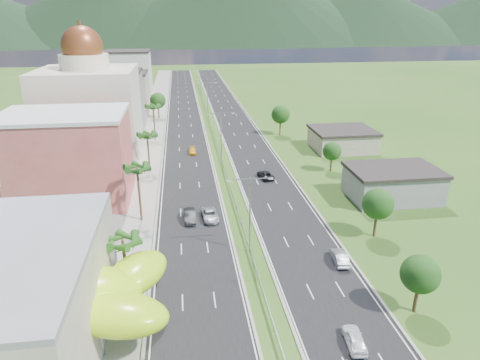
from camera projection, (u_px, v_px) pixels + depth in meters
name	position (u px, v px, depth m)	size (l,w,h in m)	color
ground	(263.00, 296.00, 49.82)	(500.00, 500.00, 0.00)	#2D5119
road_left	(185.00, 121.00, 131.98)	(11.00, 260.00, 0.04)	black
road_right	(233.00, 119.00, 133.91)	(11.00, 260.00, 0.04)	black
sidewalk_left	(153.00, 122.00, 130.75)	(7.00, 260.00, 0.12)	gray
median_guardrail	(214.00, 133.00, 116.09)	(0.10, 216.06, 0.76)	gray
streetlight_median_b	(250.00, 208.00, 56.62)	(6.04, 0.25, 11.00)	gray
streetlight_median_c	(221.00, 131.00, 93.57)	(6.04, 0.25, 11.00)	gray
streetlight_median_d	(207.00, 96.00, 135.14)	(6.04, 0.25, 11.00)	gray
streetlight_median_e	(200.00, 77.00, 176.71)	(6.04, 0.25, 11.00)	gray
lime_canopy	(71.00, 295.00, 41.75)	(18.00, 15.00, 7.40)	#B0E816
pink_shophouse	(68.00, 159.00, 73.08)	(20.00, 15.00, 15.00)	#C2504F
domed_building	(90.00, 110.00, 92.93)	(20.00, 20.00, 28.70)	beige
midrise_grey	(113.00, 103.00, 117.37)	(16.00, 15.00, 16.00)	gray
midrise_beige	(122.00, 95.00, 138.23)	(16.00, 15.00, 13.00)	#9E9182
midrise_white	(129.00, 77.00, 158.57)	(16.00, 15.00, 18.00)	silver
shed_near	(392.00, 185.00, 75.60)	(15.00, 10.00, 5.00)	gray
shed_far	(342.00, 140.00, 103.68)	(14.00, 12.00, 4.40)	#9E9182
palm_tree_b	(123.00, 243.00, 47.13)	(3.60, 3.60, 8.10)	#47301C
palm_tree_c	(137.00, 170.00, 65.08)	(3.60, 3.60, 9.60)	#47301C
palm_tree_d	(147.00, 137.00, 86.67)	(3.60, 3.60, 8.60)	#47301C
palm_tree_e	(153.00, 108.00, 109.49)	(3.60, 3.60, 9.40)	#47301C
leafy_tree_lfar	(158.00, 101.00, 133.57)	(4.90, 4.90, 8.05)	#47301C
leafy_tree_ra	(420.00, 274.00, 45.53)	(4.20, 4.20, 6.90)	#47301C
leafy_tree_rb	(378.00, 204.00, 61.47)	(4.55, 4.55, 7.47)	#47301C
leafy_tree_rc	(332.00, 151.00, 88.01)	(3.85, 3.85, 6.33)	#47301C
leafy_tree_rd	(280.00, 115.00, 114.77)	(4.90, 4.90, 8.05)	#47301C
mountain_ridge	(240.00, 44.00, 473.20)	(860.00, 140.00, 90.00)	black
car_dark_left	(190.00, 216.00, 67.74)	(1.74, 4.98, 1.64)	black
car_silver_mid_left	(210.00, 215.00, 68.20)	(2.42, 5.25, 1.46)	#A1A4A8
car_yellow_far_left	(193.00, 151.00, 100.78)	(1.72, 4.24, 1.23)	#EFA61C
car_white_near_right	(355.00, 339.00, 42.10)	(1.77, 4.41, 1.50)	white
car_silver_right	(340.00, 257.00, 56.24)	(1.62, 4.64, 1.53)	#A2A4A9
car_dark_far_right	(266.00, 175.00, 85.48)	(2.30, 4.99, 1.39)	black
motorcycle	(157.00, 279.00, 51.83)	(0.61, 2.03, 1.30)	black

